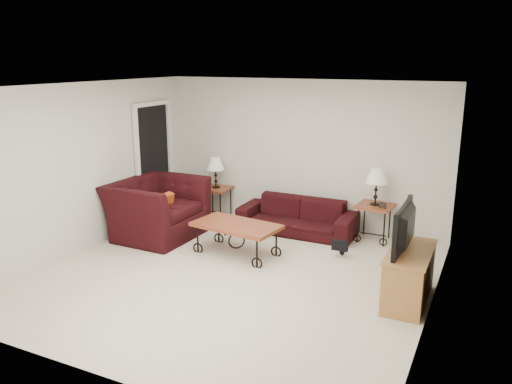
% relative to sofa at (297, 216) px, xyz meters
% --- Properties ---
extents(ground, '(5.00, 5.00, 0.00)m').
position_rel_sofa_xyz_m(ground, '(-0.12, -2.02, -0.28)').
color(ground, beige).
rests_on(ground, ground).
extents(wall_back, '(5.00, 0.02, 2.50)m').
position_rel_sofa_xyz_m(wall_back, '(-0.12, 0.48, 0.97)').
color(wall_back, silver).
rests_on(wall_back, ground).
extents(wall_front, '(5.00, 0.02, 2.50)m').
position_rel_sofa_xyz_m(wall_front, '(-0.12, -4.52, 0.97)').
color(wall_front, silver).
rests_on(wall_front, ground).
extents(wall_left, '(0.02, 5.00, 2.50)m').
position_rel_sofa_xyz_m(wall_left, '(-2.62, -2.02, 0.97)').
color(wall_left, silver).
rests_on(wall_left, ground).
extents(wall_right, '(0.02, 5.00, 2.50)m').
position_rel_sofa_xyz_m(wall_right, '(2.38, -2.02, 0.97)').
color(wall_right, silver).
rests_on(wall_right, ground).
extents(ceiling, '(5.00, 5.00, 0.00)m').
position_rel_sofa_xyz_m(ceiling, '(-0.12, -2.02, 2.22)').
color(ceiling, white).
rests_on(ceiling, wall_back).
extents(doorway, '(0.08, 0.94, 2.04)m').
position_rel_sofa_xyz_m(doorway, '(-2.59, -0.37, 0.74)').
color(doorway, black).
rests_on(doorway, ground).
extents(sofa, '(1.94, 0.76, 0.57)m').
position_rel_sofa_xyz_m(sofa, '(0.00, 0.00, 0.00)').
color(sofa, black).
rests_on(sofa, ground).
extents(side_table_left, '(0.54, 0.54, 0.55)m').
position_rel_sofa_xyz_m(side_table_left, '(-1.65, 0.18, -0.01)').
color(side_table_left, '#974326').
rests_on(side_table_left, ground).
extents(side_table_right, '(0.59, 0.59, 0.59)m').
position_rel_sofa_xyz_m(side_table_right, '(1.24, 0.18, 0.01)').
color(side_table_right, '#974326').
rests_on(side_table_right, ground).
extents(lamp_left, '(0.33, 0.33, 0.55)m').
position_rel_sofa_xyz_m(lamp_left, '(-1.65, 0.18, 0.55)').
color(lamp_left, black).
rests_on(lamp_left, side_table_left).
extents(lamp_right, '(0.36, 0.36, 0.59)m').
position_rel_sofa_xyz_m(lamp_right, '(1.24, 0.18, 0.60)').
color(lamp_right, black).
rests_on(lamp_right, side_table_right).
extents(photo_frame_left, '(0.11, 0.04, 0.09)m').
position_rel_sofa_xyz_m(photo_frame_left, '(-1.80, 0.03, 0.32)').
color(photo_frame_left, black).
rests_on(photo_frame_left, side_table_left).
extents(photo_frame_right, '(0.12, 0.05, 0.10)m').
position_rel_sofa_xyz_m(photo_frame_right, '(1.39, 0.03, 0.36)').
color(photo_frame_right, black).
rests_on(photo_frame_right, side_table_right).
extents(coffee_table, '(1.34, 0.84, 0.47)m').
position_rel_sofa_xyz_m(coffee_table, '(-0.45, -1.30, -0.05)').
color(coffee_table, '#974326').
rests_on(coffee_table, ground).
extents(armchair, '(1.27, 1.44, 0.92)m').
position_rel_sofa_xyz_m(armchair, '(-2.00, -1.13, 0.18)').
color(armchair, black).
rests_on(armchair, ground).
extents(throw_pillow, '(0.12, 0.42, 0.42)m').
position_rel_sofa_xyz_m(throw_pillow, '(-1.85, -1.18, 0.24)').
color(throw_pillow, '#D04A1A').
rests_on(throw_pillow, armchair).
extents(tv_stand, '(0.45, 1.07, 0.64)m').
position_rel_sofa_xyz_m(tv_stand, '(2.11, -1.75, 0.04)').
color(tv_stand, '#B67543').
rests_on(tv_stand, ground).
extents(television, '(0.13, 0.96, 0.55)m').
position_rel_sofa_xyz_m(television, '(2.09, -1.75, 0.64)').
color(television, black).
rests_on(television, tv_stand).
extents(backpack, '(0.38, 0.29, 0.47)m').
position_rel_sofa_xyz_m(backpack, '(0.97, -0.66, -0.05)').
color(backpack, black).
rests_on(backpack, ground).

